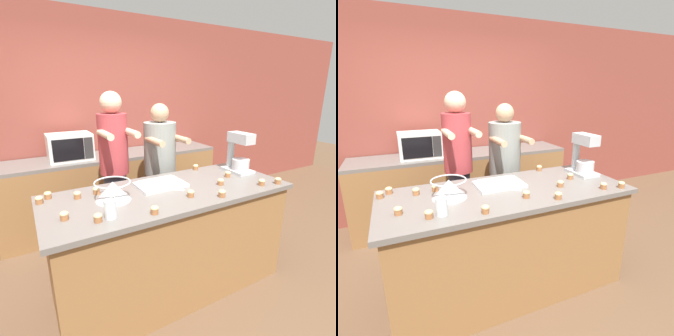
# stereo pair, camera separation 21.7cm
# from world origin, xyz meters

# --- Properties ---
(ground_plane) EXTENTS (16.00, 16.00, 0.00)m
(ground_plane) POSITION_xyz_m (0.00, 0.00, 0.00)
(ground_plane) COLOR brown
(back_wall) EXTENTS (10.00, 0.06, 2.70)m
(back_wall) POSITION_xyz_m (0.00, 1.82, 1.35)
(back_wall) COLOR brown
(back_wall) RESTS_ON ground_plane
(island_counter) EXTENTS (2.05, 0.83, 0.94)m
(island_counter) POSITION_xyz_m (0.00, 0.00, 0.47)
(island_counter) COLOR olive
(island_counter) RESTS_ON ground_plane
(back_counter) EXTENTS (2.80, 0.60, 0.94)m
(back_counter) POSITION_xyz_m (0.00, 1.47, 0.47)
(back_counter) COLOR olive
(back_counter) RESTS_ON ground_plane
(person_left) EXTENTS (0.31, 0.48, 1.73)m
(person_left) POSITION_xyz_m (-0.25, 0.71, 0.93)
(person_left) COLOR #33384C
(person_left) RESTS_ON ground_plane
(person_right) EXTENTS (0.36, 0.51, 1.61)m
(person_right) POSITION_xyz_m (0.28, 0.71, 0.84)
(person_right) COLOR brown
(person_right) RESTS_ON ground_plane
(stand_mixer) EXTENTS (0.20, 0.30, 0.40)m
(stand_mixer) POSITION_xyz_m (0.85, 0.10, 1.11)
(stand_mixer) COLOR #B2B7BC
(stand_mixer) RESTS_ON island_counter
(mixing_bowl) EXTENTS (0.28, 0.28, 0.15)m
(mixing_bowl) POSITION_xyz_m (-0.48, 0.03, 1.02)
(mixing_bowl) COLOR #BCBCC1
(mixing_bowl) RESTS_ON island_counter
(baking_tray) EXTENTS (0.41, 0.29, 0.04)m
(baking_tray) POSITION_xyz_m (-0.03, 0.12, 0.96)
(baking_tray) COLOR silver
(baking_tray) RESTS_ON island_counter
(microwave_oven) EXTENTS (0.50, 0.37, 0.31)m
(microwave_oven) POSITION_xyz_m (-0.54, 1.47, 1.09)
(microwave_oven) COLOR silver
(microwave_oven) RESTS_ON back_counter
(drinking_glass) EXTENTS (0.08, 0.08, 0.12)m
(drinking_glass) POSITION_xyz_m (-0.59, -0.24, 1.00)
(drinking_glass) COLOR silver
(drinking_glass) RESTS_ON island_counter
(knife) EXTENTS (0.18, 0.15, 0.01)m
(knife) POSITION_xyz_m (-0.00, 0.01, 0.94)
(knife) COLOR #BCBCC1
(knife) RESTS_ON island_counter
(cupcake_0) EXTENTS (0.06, 0.06, 0.06)m
(cupcake_0) POSITION_xyz_m (-0.91, 0.30, 0.97)
(cupcake_0) COLOR #9E6038
(cupcake_0) RESTS_ON island_counter
(cupcake_1) EXTENTS (0.06, 0.06, 0.06)m
(cupcake_1) POSITION_xyz_m (0.65, 0.02, 0.97)
(cupcake_1) COLOR #9E6038
(cupcake_1) RESTS_ON island_counter
(cupcake_2) EXTENTS (0.06, 0.06, 0.06)m
(cupcake_2) POSITION_xyz_m (0.06, -0.21, 0.97)
(cupcake_2) COLOR #9E6038
(cupcake_2) RESTS_ON island_counter
(cupcake_3) EXTENTS (0.06, 0.06, 0.06)m
(cupcake_3) POSITION_xyz_m (-0.31, -0.33, 0.97)
(cupcake_3) COLOR #9E6038
(cupcake_3) RESTS_ON island_counter
(cupcake_4) EXTENTS (0.06, 0.06, 0.06)m
(cupcake_4) POSITION_xyz_m (-0.68, -0.25, 0.97)
(cupcake_4) COLOR #9E6038
(cupcake_4) RESTS_ON island_counter
(cupcake_5) EXTENTS (0.06, 0.06, 0.06)m
(cupcake_5) POSITION_xyz_m (-0.56, 0.21, 0.97)
(cupcake_5) COLOR #9E6038
(cupcake_5) RESTS_ON island_counter
(cupcake_6) EXTENTS (0.06, 0.06, 0.06)m
(cupcake_6) POSITION_xyz_m (0.52, 0.37, 0.97)
(cupcake_6) COLOR #9E6038
(cupcake_6) RESTS_ON island_counter
(cupcake_7) EXTENTS (0.06, 0.06, 0.06)m
(cupcake_7) POSITION_xyz_m (0.28, -0.33, 0.97)
(cupcake_7) COLOR #9E6038
(cupcake_7) RESTS_ON island_counter
(cupcake_8) EXTENTS (0.06, 0.06, 0.06)m
(cupcake_8) POSITION_xyz_m (-0.86, -0.12, 0.97)
(cupcake_8) COLOR #9E6038
(cupcake_8) RESTS_ON island_counter
(cupcake_9) EXTENTS (0.06, 0.06, 0.06)m
(cupcake_9) POSITION_xyz_m (0.75, -0.30, 0.97)
(cupcake_9) COLOR #9E6038
(cupcake_9) RESTS_ON island_counter
(cupcake_10) EXTENTS (0.06, 0.06, 0.06)m
(cupcake_10) POSITION_xyz_m (-0.71, 0.20, 0.97)
(cupcake_10) COLOR #9E6038
(cupcake_10) RESTS_ON island_counter
(cupcake_11) EXTENTS (0.06, 0.06, 0.06)m
(cupcake_11) POSITION_xyz_m (0.44, -0.11, 0.97)
(cupcake_11) COLOR #9E6038
(cupcake_11) RESTS_ON island_counter
(cupcake_12) EXTENTS (0.06, 0.06, 0.06)m
(cupcake_12) POSITION_xyz_m (-0.98, 0.23, 0.97)
(cupcake_12) COLOR #9E6038
(cupcake_12) RESTS_ON island_counter
(cupcake_13) EXTENTS (0.06, 0.06, 0.06)m
(cupcake_13) POSITION_xyz_m (0.91, -0.34, 0.97)
(cupcake_13) COLOR #9E6038
(cupcake_13) RESTS_ON island_counter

